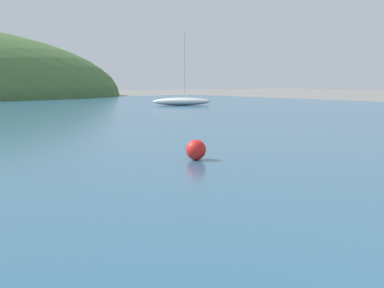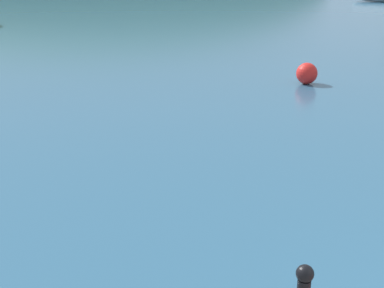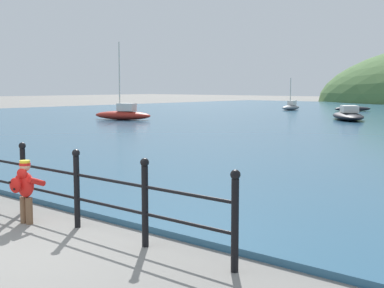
{
  "view_description": "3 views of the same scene",
  "coord_description": "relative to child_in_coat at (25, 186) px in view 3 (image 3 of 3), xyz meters",
  "views": [
    {
      "loc": [
        -6.05,
        0.01,
        2.2
      ],
      "look_at": [
        -1.13,
        6.59,
        1.21
      ],
      "focal_mm": 50.0,
      "sensor_mm": 36.0,
      "label": 1
    },
    {
      "loc": [
        -3.33,
        -1.27,
        3.07
      ],
      "look_at": [
        -1.85,
        5.4,
        0.72
      ],
      "focal_mm": 50.0,
      "sensor_mm": 36.0,
      "label": 2
    },
    {
      "loc": [
        6.14,
        -3.36,
        2.16
      ],
      "look_at": [
        -0.07,
        3.71,
        1.13
      ],
      "focal_mm": 50.0,
      "sensor_mm": 36.0,
      "label": 3
    }
  ],
  "objects": [
    {
      "name": "boat_far_left",
      "position": [
        -17.45,
        17.41,
        -0.16
      ],
      "size": [
        4.0,
        2.32,
        4.74
      ],
      "color": "maroon",
      "rests_on": "water"
    },
    {
      "name": "iron_railing",
      "position": [
        0.79,
        0.41,
        0.04
      ],
      "size": [
        6.12,
        0.12,
        1.21
      ],
      "color": "black",
      "rests_on": "ground"
    },
    {
      "name": "child_in_coat",
      "position": [
        0.0,
        0.0,
        0.0
      ],
      "size": [
        0.42,
        0.55,
        1.0
      ],
      "color": "brown",
      "rests_on": "ground"
    },
    {
      "name": "boat_red_dinghy",
      "position": [
        -16.68,
        35.94,
        -0.23
      ],
      "size": [
        1.35,
        3.02,
        2.76
      ],
      "color": "gray",
      "rests_on": "water"
    },
    {
      "name": "boat_mid_harbor",
      "position": [
        -6.95,
        26.33,
        -0.22
      ],
      "size": [
        4.18,
        4.92,
        0.89
      ],
      "color": "black",
      "rests_on": "water"
    },
    {
      "name": "ground_plane",
      "position": [
        1.25,
        -1.09,
        -0.61
      ],
      "size": [
        200.0,
        200.0,
        0.0
      ],
      "primitive_type": "plane",
      "color": "slate"
    },
    {
      "name": "boat_nearest_quay",
      "position": [
        -11.63,
        37.17,
        -0.3
      ],
      "size": [
        2.75,
        2.88,
        0.41
      ],
      "color": "black",
      "rests_on": "water"
    }
  ]
}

